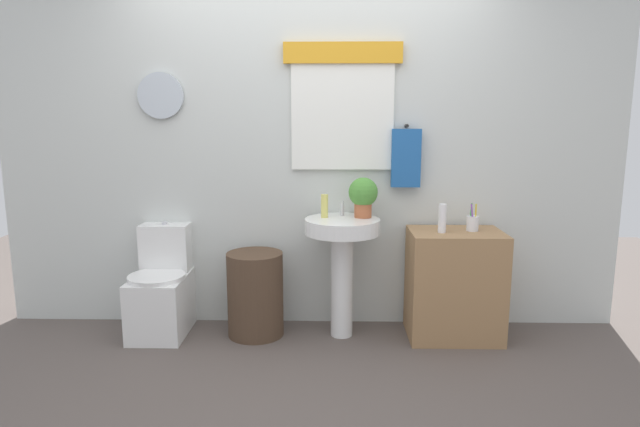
% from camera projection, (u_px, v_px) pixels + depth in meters
% --- Properties ---
extents(ground_plane, '(8.00, 8.00, 0.00)m').
position_uv_depth(ground_plane, '(302.00, 397.00, 2.90)').
color(ground_plane, '#564C47').
extents(back_wall, '(4.40, 0.18, 2.60)m').
position_uv_depth(back_wall, '(310.00, 143.00, 3.80)').
color(back_wall, silver).
rests_on(back_wall, ground_plane).
extents(toilet, '(0.38, 0.51, 0.76)m').
position_uv_depth(toilet, '(162.00, 292.00, 3.73)').
color(toilet, white).
rests_on(toilet, ground_plane).
extents(laundry_hamper, '(0.38, 0.38, 0.58)m').
position_uv_depth(laundry_hamper, '(255.00, 294.00, 3.69)').
color(laundry_hamper, '#4C3828').
rests_on(laundry_hamper, ground_plane).
extents(pedestal_sink, '(0.50, 0.50, 0.82)m').
position_uv_depth(pedestal_sink, '(342.00, 249.00, 3.62)').
color(pedestal_sink, white).
rests_on(pedestal_sink, ground_plane).
extents(faucet, '(0.03, 0.03, 0.10)m').
position_uv_depth(faucet, '(342.00, 208.00, 3.69)').
color(faucet, silver).
rests_on(faucet, pedestal_sink).
extents(wooden_cabinet, '(0.62, 0.44, 0.74)m').
position_uv_depth(wooden_cabinet, '(454.00, 284.00, 3.65)').
color(wooden_cabinet, '#9E754C').
rests_on(wooden_cabinet, ground_plane).
extents(soap_bottle, '(0.05, 0.05, 0.16)m').
position_uv_depth(soap_bottle, '(325.00, 206.00, 3.62)').
color(soap_bottle, '#DBD166').
rests_on(soap_bottle, pedestal_sink).
extents(potted_plant, '(0.20, 0.20, 0.27)m').
position_uv_depth(potted_plant, '(363.00, 195.00, 3.61)').
color(potted_plant, '#AD5B38').
rests_on(potted_plant, pedestal_sink).
extents(lotion_bottle, '(0.05, 0.05, 0.19)m').
position_uv_depth(lotion_bottle, '(442.00, 218.00, 3.53)').
color(lotion_bottle, white).
rests_on(lotion_bottle, wooden_cabinet).
extents(toothbrush_cup, '(0.08, 0.08, 0.19)m').
position_uv_depth(toothbrush_cup, '(473.00, 223.00, 3.59)').
color(toothbrush_cup, silver).
rests_on(toothbrush_cup, wooden_cabinet).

